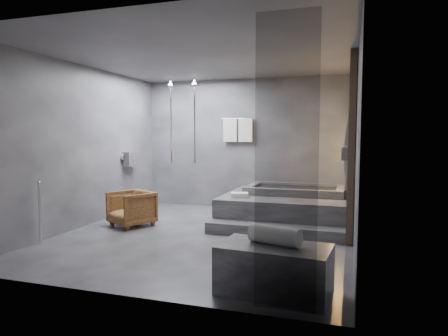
% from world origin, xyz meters
% --- Properties ---
extents(room, '(5.00, 5.04, 2.82)m').
position_xyz_m(room, '(0.40, 0.24, 1.73)').
color(room, '#2F2F32').
rests_on(room, ground).
extents(tub_deck, '(2.20, 2.00, 0.50)m').
position_xyz_m(tub_deck, '(1.05, 1.45, 0.25)').
color(tub_deck, '#353537').
rests_on(tub_deck, ground).
extents(tub_step, '(2.20, 0.36, 0.18)m').
position_xyz_m(tub_step, '(1.05, 0.27, 0.09)').
color(tub_step, '#353537').
rests_on(tub_step, ground).
extents(concrete_bench, '(1.16, 0.71, 0.50)m').
position_xyz_m(concrete_bench, '(1.47, -1.99, 0.25)').
color(concrete_bench, '#323335').
rests_on(concrete_bench, ground).
extents(driftwood_chair, '(0.90, 0.91, 0.62)m').
position_xyz_m(driftwood_chair, '(-1.48, 0.24, 0.31)').
color(driftwood_chair, '#462811').
rests_on(driftwood_chair, ground).
extents(rolled_towel, '(0.56, 0.34, 0.19)m').
position_xyz_m(rolled_towel, '(1.47, -1.96, 0.59)').
color(rolled_towel, silver).
rests_on(rolled_towel, concrete_bench).
extents(deck_towel, '(0.35, 0.29, 0.08)m').
position_xyz_m(deck_towel, '(0.32, 0.86, 0.54)').
color(deck_towel, white).
rests_on(deck_towel, tub_deck).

